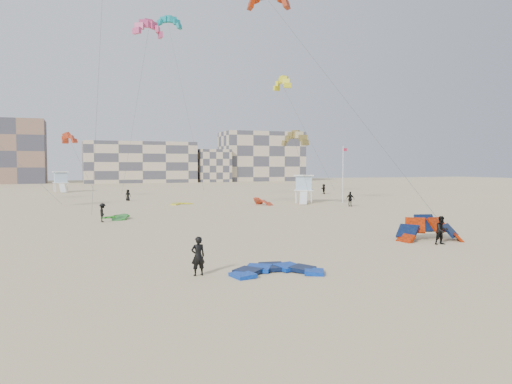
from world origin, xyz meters
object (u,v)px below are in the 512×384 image
object	(u,v)px
kite_ground_blue	(277,274)
kitesurfer_main	(198,256)
kite_ground_orange	(430,241)
lifeguard_tower_near	(304,189)

from	to	relation	value
kite_ground_blue	kitesurfer_main	bearing A→B (deg)	174.38
kite_ground_orange	lifeguard_tower_near	distance (m)	34.00
lifeguard_tower_near	kitesurfer_main	bearing A→B (deg)	-94.56
kite_ground_orange	kitesurfer_main	distance (m)	17.59
kite_ground_blue	kitesurfer_main	distance (m)	3.69
kitesurfer_main	lifeguard_tower_near	bearing A→B (deg)	-127.34
kite_ground_blue	lifeguard_tower_near	distance (m)	44.01
kitesurfer_main	lifeguard_tower_near	size ratio (longest dim) A/B	0.32
kite_ground_blue	kite_ground_orange	distance (m)	14.58
kite_ground_blue	kitesurfer_main	size ratio (longest dim) A/B	2.26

